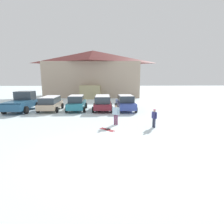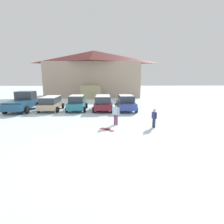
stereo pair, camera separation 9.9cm
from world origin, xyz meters
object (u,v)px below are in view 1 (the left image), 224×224
parked_blue_hatchback (125,103)px  parked_beige_suv (51,103)px  ski_lodge (93,73)px  parked_maroon_van (103,102)px  skier_teen_in_navy_coat (154,117)px  pickup_truck (22,102)px  skier_adult_in_blue_parka (116,113)px  parked_teal_hatchback (77,103)px  pair_of_skis (107,129)px

parked_blue_hatchback → parked_beige_suv: bearing=178.1°
ski_lodge → parked_maroon_van: bearing=-82.7°
parked_blue_hatchback → skier_teen_in_navy_coat: size_ratio=3.19×
parked_beige_suv → pickup_truck: pickup_truck is taller
parked_maroon_van → parked_blue_hatchback: bearing=-2.9°
parked_maroon_van → parked_blue_hatchback: 2.60m
parked_beige_suv → parked_maroon_van: (5.93, -0.15, 0.05)m
parked_maroon_van → skier_adult_in_blue_parka: size_ratio=2.56×
skier_teen_in_navy_coat → skier_adult_in_blue_parka: 2.94m
parked_beige_suv → skier_teen_in_navy_coat: 12.35m
parked_teal_hatchback → skier_adult_in_blue_parka: (4.13, -6.55, 0.07)m
skier_teen_in_navy_coat → parked_beige_suv: bearing=143.1°
parked_teal_hatchback → skier_teen_in_navy_coat: 10.17m
parked_teal_hatchback → skier_adult_in_blue_parka: parked_teal_hatchback is taller
ski_lodge → parked_blue_hatchback: (4.82, -17.53, -3.76)m
pickup_truck → parked_beige_suv: bearing=-0.0°
parked_teal_hatchback → parked_blue_hatchback: (5.58, -0.31, 0.02)m
parked_beige_suv → parked_teal_hatchback: size_ratio=0.98×
skier_adult_in_blue_parka → pair_of_skis: size_ratio=1.46×
ski_lodge → parked_blue_hatchback: size_ratio=4.25×
parked_blue_hatchback → skier_adult_in_blue_parka: bearing=-103.1°
parked_beige_suv → parked_teal_hatchback: (2.95, 0.03, -0.01)m
pickup_truck → skier_teen_in_navy_coat: 14.98m
parked_teal_hatchback → parked_maroon_van: (2.98, -0.17, 0.06)m
skier_teen_in_navy_coat → skier_adult_in_blue_parka: size_ratio=0.84×
ski_lodge → skier_teen_in_navy_coat: (6.18, -24.66, -3.85)m
parked_beige_suv → parked_teal_hatchback: 2.95m
ski_lodge → pair_of_skis: (2.68, -25.15, -4.63)m
parked_beige_suv → pickup_truck: bearing=180.0°
parked_maroon_van → pickup_truck: pickup_truck is taller
pickup_truck → parked_teal_hatchback: bearing=0.2°
parked_blue_hatchback → pickup_truck: (-11.67, 0.28, 0.11)m
parked_beige_suv → skier_teen_in_navy_coat: parked_beige_suv is taller
parked_beige_suv → skier_teen_in_navy_coat: size_ratio=3.17×
ski_lodge → pickup_truck: size_ratio=3.50×
parked_maroon_van → parked_beige_suv: bearing=178.6°
parked_teal_hatchback → parked_blue_hatchback: parked_blue_hatchback is taller
parked_maroon_van → parked_blue_hatchback: (2.60, -0.13, -0.04)m
pickup_truck → pair_of_skis: bearing=-39.7°
ski_lodge → parked_beige_suv: (-3.71, -17.25, -3.77)m
pickup_truck → skier_adult_in_blue_parka: pickup_truck is taller
parked_blue_hatchback → pair_of_skis: size_ratio=3.93×
parked_teal_hatchback → parked_blue_hatchback: bearing=-3.1°
ski_lodge → pair_of_skis: bearing=-83.9°
ski_lodge → parked_maroon_van: 17.93m
ski_lodge → parked_teal_hatchback: bearing=-92.5°
parked_beige_suv → pair_of_skis: size_ratio=3.90×
pickup_truck → pair_of_skis: 12.42m
parked_maroon_van → pair_of_skis: size_ratio=3.74×
skier_teen_in_navy_coat → pair_of_skis: size_ratio=1.23×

